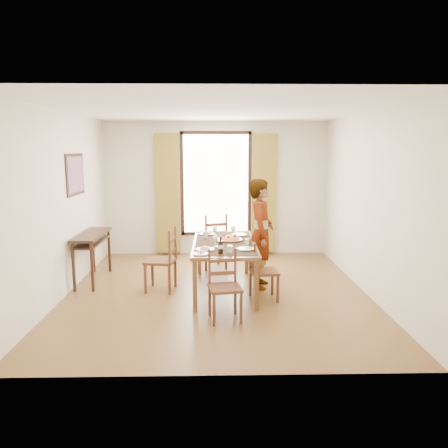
{
  "coord_description": "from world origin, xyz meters",
  "views": [
    {
      "loc": [
        -0.04,
        -6.39,
        2.15
      ],
      "look_at": [
        0.11,
        0.28,
        1.0
      ],
      "focal_mm": 35.0,
      "sensor_mm": 36.0,
      "label": 1
    }
  ],
  "objects_px": {
    "console_table": "(92,240)",
    "dining_table": "(224,246)",
    "pasta_platter": "(230,237)",
    "man": "(261,234)"
  },
  "relations": [
    {
      "from": "console_table",
      "to": "dining_table",
      "type": "relative_size",
      "value": 0.63
    },
    {
      "from": "dining_table",
      "to": "pasta_platter",
      "type": "bearing_deg",
      "value": 50.98
    },
    {
      "from": "dining_table",
      "to": "pasta_platter",
      "type": "distance_m",
      "value": 0.18
    },
    {
      "from": "console_table",
      "to": "dining_table",
      "type": "bearing_deg",
      "value": -13.48
    },
    {
      "from": "dining_table",
      "to": "console_table",
      "type": "bearing_deg",
      "value": 166.52
    },
    {
      "from": "dining_table",
      "to": "pasta_platter",
      "type": "relative_size",
      "value": 4.76
    },
    {
      "from": "console_table",
      "to": "man",
      "type": "xyz_separation_m",
      "value": [
        2.72,
        -0.36,
        0.17
      ]
    },
    {
      "from": "dining_table",
      "to": "man",
      "type": "height_order",
      "value": "man"
    },
    {
      "from": "man",
      "to": "pasta_platter",
      "type": "xyz_separation_m",
      "value": [
        -0.49,
        -0.05,
        -0.04
      ]
    },
    {
      "from": "console_table",
      "to": "dining_table",
      "type": "distance_m",
      "value": 2.2
    }
  ]
}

